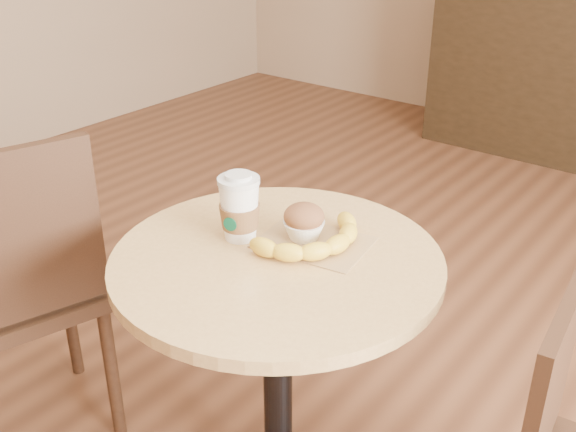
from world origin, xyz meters
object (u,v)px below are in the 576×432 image
object	(u,v)px
cafe_table	(277,333)
coffee_cup	(240,210)
chair_left	(19,289)
muffin	(304,222)
banana	(315,237)

from	to	relation	value
cafe_table	coffee_cup	world-z (taller)	coffee_cup
cafe_table	chair_left	world-z (taller)	chair_left
cafe_table	muffin	distance (m)	0.27
chair_left	banana	world-z (taller)	chair_left
chair_left	muffin	size ratio (longest dim) A/B	9.99
muffin	banana	size ratio (longest dim) A/B	0.33
cafe_table	coffee_cup	bearing A→B (deg)	173.45
coffee_cup	muffin	bearing A→B (deg)	21.03
chair_left	banana	bearing A→B (deg)	130.88
muffin	banana	xyz separation A→B (m)	(0.04, -0.01, -0.02)
coffee_cup	banana	bearing A→B (deg)	10.49
coffee_cup	banana	world-z (taller)	coffee_cup
coffee_cup	muffin	distance (m)	0.15
chair_left	cafe_table	bearing A→B (deg)	126.14
cafe_table	banana	bearing A→B (deg)	64.09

